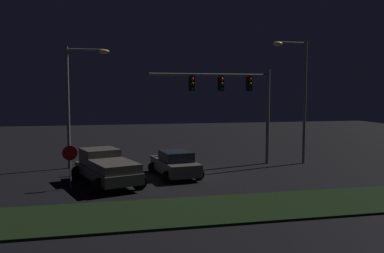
# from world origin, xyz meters

# --- Properties ---
(ground_plane) EXTENTS (80.00, 80.00, 0.00)m
(ground_plane) POSITION_xyz_m (0.00, 0.00, 0.00)
(ground_plane) COLOR black
(grass_median) EXTENTS (26.29, 4.07, 0.10)m
(grass_median) POSITION_xyz_m (0.00, -7.54, 0.05)
(grass_median) COLOR black
(grass_median) RESTS_ON ground_plane
(pickup_truck) EXTENTS (3.96, 5.75, 1.80)m
(pickup_truck) POSITION_xyz_m (-4.23, -1.46, 1.00)
(pickup_truck) COLOR #514C47
(pickup_truck) RESTS_ON ground_plane
(car_sedan) EXTENTS (2.88, 4.61, 1.51)m
(car_sedan) POSITION_xyz_m (-0.23, -0.28, 0.74)
(car_sedan) COLOR #514C47
(car_sedan) RESTS_ON ground_plane
(traffic_signal_gantry) EXTENTS (8.32, 0.56, 6.50)m
(traffic_signal_gantry) POSITION_xyz_m (4.39, 2.67, 4.90)
(traffic_signal_gantry) COLOR slate
(traffic_signal_gantry) RESTS_ON ground_plane
(street_lamp_left) EXTENTS (2.76, 0.44, 7.83)m
(street_lamp_left) POSITION_xyz_m (-5.92, 3.75, 4.97)
(street_lamp_left) COLOR slate
(street_lamp_left) RESTS_ON ground_plane
(street_lamp_right) EXTENTS (2.53, 0.44, 8.44)m
(street_lamp_right) POSITION_xyz_m (8.84, 2.18, 5.28)
(street_lamp_right) COLOR slate
(street_lamp_right) RESTS_ON ground_plane
(stop_sign) EXTENTS (0.76, 0.08, 2.23)m
(stop_sign) POSITION_xyz_m (-6.01, -2.18, 1.56)
(stop_sign) COLOR slate
(stop_sign) RESTS_ON ground_plane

